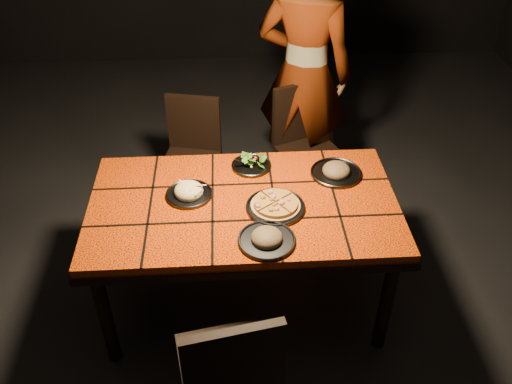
{
  "coord_description": "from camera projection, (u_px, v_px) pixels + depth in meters",
  "views": [
    {
      "loc": [
        -0.07,
        -2.19,
        2.51
      ],
      "look_at": [
        0.06,
        -0.01,
        0.82
      ],
      "focal_mm": 38.0,
      "sensor_mm": 36.0,
      "label": 1
    }
  ],
  "objects": [
    {
      "name": "plate_pizza",
      "position": [
        275.0,
        206.0,
        2.75
      ],
      "size": [
        0.36,
        0.36,
        0.04
      ],
      "color": "#39393E",
      "rests_on": "dining_table"
    },
    {
      "name": "chair_far_right",
      "position": [
        305.0,
        138.0,
        3.76
      ],
      "size": [
        0.51,
        0.51,
        0.87
      ],
      "rotation": [
        0.0,
        0.0,
        0.38
      ],
      "color": "black",
      "rests_on": "ground"
    },
    {
      "name": "plate_mushroom_a",
      "position": [
        267.0,
        238.0,
        2.55
      ],
      "size": [
        0.28,
        0.28,
        0.09
      ],
      "color": "#39393E",
      "rests_on": "dining_table"
    },
    {
      "name": "chair_near",
      "position": [
        230.0,
        370.0,
        2.29
      ],
      "size": [
        0.47,
        0.47,
        0.9
      ],
      "rotation": [
        0.0,
        0.0,
        3.33
      ],
      "color": "black",
      "rests_on": "ground"
    },
    {
      "name": "room_shell",
      "position": [
        241.0,
        67.0,
        2.35
      ],
      "size": [
        6.04,
        7.04,
        3.08
      ],
      "color": "black",
      "rests_on": "ground"
    },
    {
      "name": "diner",
      "position": [
        304.0,
        74.0,
        3.67
      ],
      "size": [
        0.76,
        0.63,
        1.78
      ],
      "primitive_type": "imported",
      "rotation": [
        0.0,
        0.0,
        2.78
      ],
      "color": "brown",
      "rests_on": "ground"
    },
    {
      "name": "dining_table",
      "position": [
        244.0,
        213.0,
        2.86
      ],
      "size": [
        1.62,
        0.92,
        0.75
      ],
      "color": "#D73E06",
      "rests_on": "ground"
    },
    {
      "name": "chair_far_left",
      "position": [
        192.0,
        148.0,
        3.72
      ],
      "size": [
        0.44,
        0.44,
        0.82
      ],
      "rotation": [
        0.0,
        0.0,
        -0.22
      ],
      "color": "black",
      "rests_on": "ground"
    },
    {
      "name": "plate_salad",
      "position": [
        251.0,
        163.0,
        3.04
      ],
      "size": [
        0.22,
        0.22,
        0.07
      ],
      "color": "#39393E",
      "rests_on": "dining_table"
    },
    {
      "name": "plate_mushroom_b",
      "position": [
        336.0,
        171.0,
        2.99
      ],
      "size": [
        0.28,
        0.28,
        0.09
      ],
      "color": "#39393E",
      "rests_on": "dining_table"
    },
    {
      "name": "plate_pasta",
      "position": [
        189.0,
        192.0,
        2.84
      ],
      "size": [
        0.25,
        0.25,
        0.08
      ],
      "color": "#39393E",
      "rests_on": "dining_table"
    }
  ]
}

